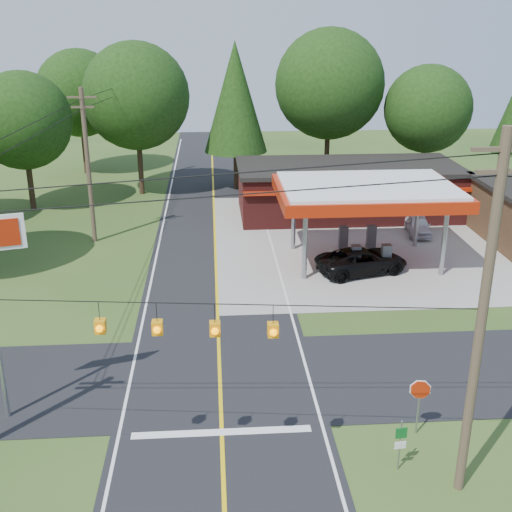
{
  "coord_description": "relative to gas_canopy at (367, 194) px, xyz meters",
  "views": [
    {
      "loc": [
        -0.15,
        -23.07,
        14.18
      ],
      "look_at": [
        2.0,
        7.0,
        2.8
      ],
      "focal_mm": 45.0,
      "sensor_mm": 36.0,
      "label": 1
    }
  ],
  "objects": [
    {
      "name": "convenience_store",
      "position": [
        1.0,
        9.98,
        -2.35
      ],
      "size": [
        16.4,
        7.55,
        3.8
      ],
      "color": "#541A18",
      "rests_on": "ground"
    },
    {
      "name": "cross_road",
      "position": [
        -9.0,
        -13.0,
        -4.25
      ],
      "size": [
        70.0,
        7.0,
        0.02
      ],
      "primitive_type": "cube",
      "color": "black",
      "rests_on": "ground"
    },
    {
      "name": "utility_pole_near_right",
      "position": [
        -1.5,
        -20.0,
        1.69
      ],
      "size": [
        1.8,
        0.3,
        11.5
      ],
      "color": "#473828",
      "rests_on": "ground"
    },
    {
      "name": "sedan_car",
      "position": [
        4.95,
        4.92,
        -3.63
      ],
      "size": [
        4.24,
        4.24,
        1.27
      ],
      "primitive_type": "imported",
      "rotation": [
        0.0,
        0.0,
        -0.14
      ],
      "color": "silver",
      "rests_on": "ground"
    },
    {
      "name": "suv_car",
      "position": [
        -0.5,
        -1.79,
        -3.53
      ],
      "size": [
        6.58,
        6.58,
        1.48
      ],
      "primitive_type": "imported",
      "rotation": [
        0.0,
        0.0,
        1.84
      ],
      "color": "black",
      "rests_on": "ground"
    },
    {
      "name": "lane_center_yellow",
      "position": [
        -9.0,
        -13.0,
        -4.24
      ],
      "size": [
        0.15,
        110.0,
        0.0
      ],
      "primitive_type": "cube",
      "color": "yellow",
      "rests_on": "main_highway"
    },
    {
      "name": "treeline_backdrop",
      "position": [
        -8.18,
        11.01,
        3.22
      ],
      "size": [
        70.27,
        51.59,
        13.3
      ],
      "color": "#332316",
      "rests_on": "ground"
    },
    {
      "name": "main_highway",
      "position": [
        -9.0,
        -13.0,
        -4.26
      ],
      "size": [
        8.0,
        120.0,
        0.02
      ],
      "primitive_type": "cube",
      "color": "black",
      "rests_on": "ground"
    },
    {
      "name": "route_sign_post",
      "position": [
        -3.2,
        -19.02,
        -3.14
      ],
      "size": [
        0.39,
        0.11,
        1.91
      ],
      "color": "gray",
      "rests_on": "ground"
    },
    {
      "name": "utility_pole_north",
      "position": [
        -15.5,
        22.0,
        0.48
      ],
      "size": [
        0.3,
        0.3,
        9.5
      ],
      "color": "#473828",
      "rests_on": "ground"
    },
    {
      "name": "octagonal_stop_sign",
      "position": [
        -2.0,
        -17.12,
        -2.62
      ],
      "size": [
        0.77,
        0.18,
        2.22
      ],
      "color": "gray",
      "rests_on": "ground"
    },
    {
      "name": "gas_canopy",
      "position": [
        0.0,
        0.0,
        0.0
      ],
      "size": [
        10.6,
        7.4,
        4.88
      ],
      "color": "gray",
      "rests_on": "ground"
    },
    {
      "name": "ground",
      "position": [
        -9.0,
        -13.0,
        -4.27
      ],
      "size": [
        120.0,
        120.0,
        0.0
      ],
      "primitive_type": "plane",
      "color": "#2A491A",
      "rests_on": "ground"
    },
    {
      "name": "utility_pole_far_left",
      "position": [
        -17.0,
        5.0,
        0.93
      ],
      "size": [
        1.8,
        0.3,
        10.0
      ],
      "color": "#473828",
      "rests_on": "ground"
    },
    {
      "name": "overhead_beacons",
      "position": [
        -10.0,
        -19.0,
        1.95
      ],
      "size": [
        17.04,
        2.04,
        1.03
      ],
      "color": "black",
      "rests_on": "ground"
    }
  ]
}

